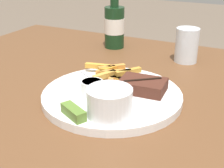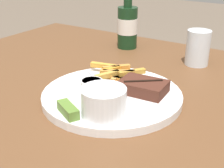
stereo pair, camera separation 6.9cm
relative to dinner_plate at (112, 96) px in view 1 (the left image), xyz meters
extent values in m
cube|color=brown|center=(0.00, 0.00, -0.03)|extent=(1.24, 1.00, 0.04)
cylinder|color=brown|center=(-0.56, 0.44, -0.41)|extent=(0.06, 0.06, 0.72)
cylinder|color=white|center=(0.00, 0.00, 0.00)|extent=(0.31, 0.31, 0.01)
cylinder|color=white|center=(0.00, 0.00, 0.01)|extent=(0.31, 0.31, 0.00)
cube|color=#472319|center=(0.06, 0.04, 0.02)|extent=(0.11, 0.08, 0.03)
cube|color=black|center=(0.06, 0.04, 0.04)|extent=(0.07, 0.06, 0.00)
cube|color=gold|center=(-0.02, 0.07, 0.01)|extent=(0.07, 0.06, 0.01)
cube|color=#C18B32|center=(0.00, 0.09, 0.03)|extent=(0.05, 0.06, 0.01)
cube|color=gold|center=(-0.04, 0.04, 0.03)|extent=(0.04, 0.06, 0.01)
cube|color=orange|center=(-0.05, 0.08, 0.03)|extent=(0.03, 0.05, 0.01)
cube|color=#BF8940|center=(-0.04, 0.07, 0.01)|extent=(0.04, 0.05, 0.01)
cube|color=orange|center=(-0.03, 0.07, 0.01)|extent=(0.04, 0.04, 0.01)
cube|color=#C48035|center=(-0.03, 0.07, 0.03)|extent=(0.08, 0.05, 0.01)
cube|color=gold|center=(-0.04, 0.09, 0.01)|extent=(0.03, 0.07, 0.01)
cube|color=#C58542|center=(-0.03, 0.07, 0.01)|extent=(0.03, 0.07, 0.01)
cube|color=#C57E30|center=(-0.02, 0.06, 0.01)|extent=(0.06, 0.02, 0.01)
cube|color=#CC823D|center=(-0.05, 0.08, 0.01)|extent=(0.07, 0.05, 0.01)
cube|color=gold|center=(-0.09, 0.09, 0.03)|extent=(0.07, 0.03, 0.01)
cube|color=orange|center=(-0.05, 0.10, 0.01)|extent=(0.06, 0.02, 0.01)
cube|color=#BF7F35|center=(-0.05, 0.10, 0.03)|extent=(0.06, 0.06, 0.01)
cube|color=gold|center=(-0.04, 0.06, 0.01)|extent=(0.08, 0.03, 0.01)
cube|color=#C38E39|center=(-0.05, 0.07, 0.01)|extent=(0.05, 0.03, 0.01)
cylinder|color=white|center=(0.04, -0.09, 0.04)|extent=(0.09, 0.09, 0.06)
cylinder|color=beige|center=(0.04, -0.09, 0.06)|extent=(0.08, 0.08, 0.01)
cylinder|color=silver|center=(-0.04, -0.03, 0.02)|extent=(0.05, 0.05, 0.03)
cylinder|color=#B22319|center=(-0.04, -0.03, 0.04)|extent=(0.04, 0.04, 0.01)
cube|color=#567A2D|center=(-0.02, -0.13, 0.02)|extent=(0.07, 0.05, 0.02)
cube|color=#B7B7BC|center=(-0.08, 0.05, 0.01)|extent=(0.09, 0.06, 0.00)
cube|color=#B7B7BC|center=(-0.02, 0.01, 0.01)|extent=(0.03, 0.02, 0.00)
cube|color=#B7B7BC|center=(-0.02, 0.01, 0.01)|extent=(0.03, 0.02, 0.00)
cube|color=#B7B7BC|center=(-0.02, 0.02, 0.01)|extent=(0.03, 0.02, 0.00)
cube|color=#B7B7BC|center=(0.04, 0.07, 0.01)|extent=(0.08, 0.10, 0.00)
cube|color=black|center=(-0.01, 0.01, 0.01)|extent=(0.05, 0.05, 0.01)
cylinder|color=#143319|center=(-0.17, 0.36, 0.06)|extent=(0.07, 0.07, 0.14)
cylinder|color=silver|center=(-0.17, 0.36, 0.07)|extent=(0.07, 0.07, 0.05)
cylinder|color=silver|center=(0.08, 0.32, 0.04)|extent=(0.07, 0.07, 0.10)
camera|label=1|loc=(0.28, -0.56, 0.31)|focal=50.00mm
camera|label=2|loc=(0.34, -0.53, 0.31)|focal=50.00mm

